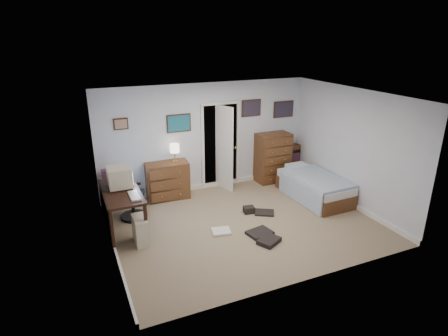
# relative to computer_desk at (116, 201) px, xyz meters

# --- Properties ---
(floor) EXTENTS (5.00, 4.00, 0.02)m
(floor) POSITION_rel_computer_desk_xyz_m (2.30, -0.63, -0.65)
(floor) COLOR gray
(floor) RESTS_ON ground
(computer_desk) EXTENTS (0.66, 1.43, 0.83)m
(computer_desk) POSITION_rel_computer_desk_xyz_m (0.00, 0.00, 0.00)
(computer_desk) COLOR black
(computer_desk) RESTS_ON floor
(crt_monitor) EXTENTS (0.43, 0.40, 0.40)m
(crt_monitor) POSITION_rel_computer_desk_xyz_m (0.12, 0.15, 0.39)
(crt_monitor) COLOR beige
(crt_monitor) RESTS_ON computer_desk
(keyboard) EXTENTS (0.17, 0.44, 0.03)m
(keyboard) POSITION_rel_computer_desk_xyz_m (0.28, -0.35, 0.20)
(keyboard) COLOR beige
(keyboard) RESTS_ON computer_desk
(pc_tower) EXTENTS (0.23, 0.46, 0.50)m
(pc_tower) POSITION_rel_computer_desk_xyz_m (0.30, -0.55, -0.39)
(pc_tower) COLOR beige
(pc_tower) RESTS_ON floor
(office_chair) EXTENTS (0.66, 0.66, 1.09)m
(office_chair) POSITION_rel_computer_desk_xyz_m (0.31, 0.48, -0.21)
(office_chair) COLOR black
(office_chair) RESTS_ON floor
(media_stack) EXTENTS (0.18, 0.18, 0.85)m
(media_stack) POSITION_rel_computer_desk_xyz_m (-0.02, 1.18, -0.21)
(media_stack) COLOR maroon
(media_stack) RESTS_ON floor
(low_dresser) EXTENTS (0.97, 0.53, 0.84)m
(low_dresser) POSITION_rel_computer_desk_xyz_m (1.27, 1.14, -0.22)
(low_dresser) COLOR brown
(low_dresser) RESTS_ON floor
(table_lamp) EXTENTS (0.22, 0.22, 0.41)m
(table_lamp) POSITION_rel_computer_desk_xyz_m (1.47, 1.14, 0.50)
(table_lamp) COLOR gold
(table_lamp) RESTS_ON low_dresser
(doorway) EXTENTS (0.96, 1.12, 2.05)m
(doorway) POSITION_rel_computer_desk_xyz_m (2.65, 1.64, 0.37)
(doorway) COLOR black
(doorway) RESTS_ON floor
(tall_dresser) EXTENTS (0.84, 0.51, 1.22)m
(tall_dresser) POSITION_rel_computer_desk_xyz_m (3.97, 1.12, -0.03)
(tall_dresser) COLOR brown
(tall_dresser) RESTS_ON floor
(headboard_bookcase) EXTENTS (0.93, 0.26, 0.83)m
(headboard_bookcase) POSITION_rel_computer_desk_xyz_m (4.52, 1.23, -0.19)
(headboard_bookcase) COLOR brown
(headboard_bookcase) RESTS_ON floor
(bed) EXTENTS (1.02, 1.82, 0.59)m
(bed) POSITION_rel_computer_desk_xyz_m (4.29, -0.18, -0.36)
(bed) COLOR brown
(bed) RESTS_ON floor
(wall_posters) EXTENTS (4.38, 0.04, 0.60)m
(wall_posters) POSITION_rel_computer_desk_xyz_m (2.87, 1.34, 1.11)
(wall_posters) COLOR #331E11
(wall_posters) RESTS_ON floor
(floor_clutter) EXTENTS (1.58, 1.52, 0.14)m
(floor_clutter) POSITION_rel_computer_desk_xyz_m (2.39, -0.95, -0.60)
(floor_clutter) COLOR black
(floor_clutter) RESTS_ON floor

